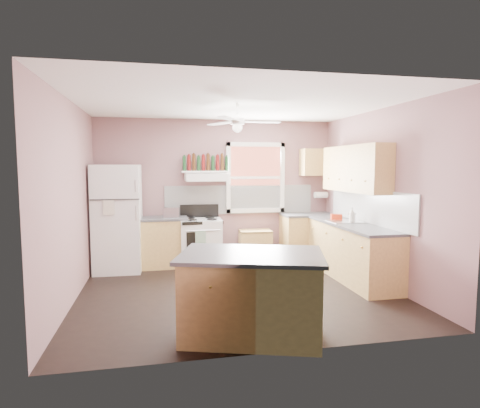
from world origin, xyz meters
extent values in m
plane|color=black|center=(0.00, 0.00, 0.00)|extent=(4.50, 4.50, 0.00)
plane|color=white|center=(0.00, 0.00, 2.70)|extent=(4.50, 4.50, 0.00)
cube|color=#815A5C|center=(0.00, 2.02, 1.35)|extent=(4.50, 0.05, 2.70)
cube|color=#815A5C|center=(2.27, 0.00, 1.35)|extent=(0.05, 4.00, 2.70)
cube|color=#815A5C|center=(-2.27, 0.00, 1.35)|extent=(0.05, 4.00, 2.70)
cube|color=white|center=(0.45, 1.99, 1.18)|extent=(2.90, 0.03, 0.55)
cube|color=white|center=(2.23, 0.30, 1.18)|extent=(0.03, 2.60, 0.55)
cube|color=brown|center=(0.75, 1.98, 1.60)|extent=(1.00, 0.02, 1.20)
cube|color=white|center=(0.75, 1.96, 1.60)|extent=(1.16, 0.07, 1.36)
cube|color=white|center=(-1.81, 1.55, 0.92)|extent=(0.81, 0.79, 1.85)
cube|color=#A88446|center=(-1.06, 1.70, 0.43)|extent=(0.90, 0.60, 0.86)
cube|color=#3E3E40|center=(-1.06, 1.70, 0.88)|extent=(0.92, 0.62, 0.04)
cube|color=silver|center=(-0.88, 1.66, 0.99)|extent=(0.30, 0.20, 0.18)
cube|color=white|center=(-0.35, 1.63, 0.43)|extent=(0.77, 0.68, 0.86)
cube|color=white|center=(-0.23, 1.75, 1.62)|extent=(0.78, 0.50, 0.14)
cube|color=white|center=(-0.23, 1.87, 1.72)|extent=(0.90, 0.26, 0.03)
cube|color=#A88446|center=(0.70, 1.74, 0.30)|extent=(0.63, 0.44, 0.60)
cube|color=#A88446|center=(1.75, 1.70, 0.43)|extent=(1.00, 0.60, 0.86)
cube|color=#A88446|center=(1.95, 0.30, 0.43)|extent=(0.60, 2.20, 0.86)
cube|color=#3E3E40|center=(1.75, 1.70, 0.88)|extent=(1.02, 0.62, 0.04)
cube|color=#3E3E40|center=(1.94, 0.30, 0.88)|extent=(0.62, 2.22, 0.04)
cube|color=silver|center=(1.94, 0.50, 0.90)|extent=(0.55, 0.45, 0.03)
cylinder|color=silver|center=(2.10, 0.50, 0.97)|extent=(0.03, 0.03, 0.14)
cube|color=#A88446|center=(2.08, 0.50, 1.78)|extent=(0.33, 1.80, 0.76)
cube|color=#A88446|center=(1.95, 1.83, 1.90)|extent=(0.60, 0.33, 0.52)
cylinder|color=white|center=(2.07, 1.86, 1.25)|extent=(0.26, 0.12, 0.12)
cube|color=#A88446|center=(-0.16, -1.55, 0.43)|extent=(1.63, 1.28, 0.86)
cube|color=#3E3E40|center=(-0.16, -1.55, 0.88)|extent=(1.73, 1.39, 0.04)
cylinder|color=white|center=(0.00, 0.00, 2.45)|extent=(0.20, 0.20, 0.08)
imported|color=silver|center=(1.98, 0.37, 1.02)|extent=(0.14, 0.14, 0.25)
cube|color=red|center=(1.89, 0.75, 0.95)|extent=(0.20, 0.16, 0.10)
cylinder|color=#143819|center=(-0.63, 1.87, 1.87)|extent=(0.06, 0.06, 0.27)
cylinder|color=#590F0F|center=(-0.54, 1.87, 1.88)|extent=(0.06, 0.06, 0.29)
cylinder|color=#3F230F|center=(-0.45, 1.87, 1.89)|extent=(0.06, 0.06, 0.31)
cylinder|color=#143819|center=(-0.36, 1.87, 1.87)|extent=(0.06, 0.06, 0.27)
cylinder|color=#590F0F|center=(-0.27, 1.87, 1.88)|extent=(0.06, 0.06, 0.29)
cylinder|color=#3F230F|center=(-0.19, 1.87, 1.89)|extent=(0.06, 0.06, 0.31)
cylinder|color=#143819|center=(-0.10, 1.87, 1.87)|extent=(0.06, 0.06, 0.27)
cylinder|color=#590F0F|center=(-0.01, 1.87, 1.88)|extent=(0.06, 0.06, 0.29)
cylinder|color=#3F230F|center=(0.08, 1.87, 1.89)|extent=(0.06, 0.06, 0.31)
cylinder|color=#143819|center=(0.17, 1.87, 1.87)|extent=(0.06, 0.06, 0.27)
camera|label=1|loc=(-1.12, -5.62, 1.82)|focal=30.00mm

